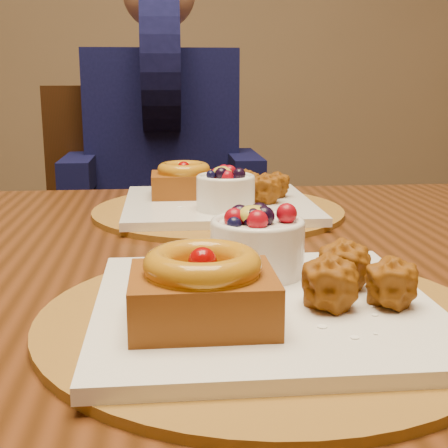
{
  "coord_description": "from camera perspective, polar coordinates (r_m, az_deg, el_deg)",
  "views": [
    {
      "loc": [
        0.04,
        -0.79,
        0.96
      ],
      "look_at": [
        0.09,
        -0.25,
        0.83
      ],
      "focal_mm": 50.0,
      "sensor_mm": 36.0,
      "label": 1
    }
  ],
  "objects": [
    {
      "name": "dining_table",
      "position": [
        0.76,
        0.94,
        -8.18
      ],
      "size": [
        1.6,
        0.9,
        0.76
      ],
      "color": "#351A09",
      "rests_on": "ground"
    },
    {
      "name": "place_setting_near",
      "position": [
        0.53,
        3.34,
        -6.31
      ],
      "size": [
        0.38,
        0.38,
        0.09
      ],
      "color": "brown",
      "rests_on": "dining_table"
    },
    {
      "name": "place_setting_far",
      "position": [
        0.94,
        -0.65,
        2.24
      ],
      "size": [
        0.38,
        0.38,
        0.08
      ],
      "color": "brown",
      "rests_on": "dining_table"
    },
    {
      "name": "chair_far",
      "position": [
        1.65,
        -7.72,
        -2.32
      ],
      "size": [
        0.52,
        0.52,
        0.94
      ],
      "rotation": [
        0.0,
        0.0,
        0.16
      ],
      "color": "black",
      "rests_on": "ground"
    },
    {
      "name": "diner",
      "position": [
        1.69,
        -5.71,
        9.5
      ],
      "size": [
        0.49,
        0.48,
        0.8
      ],
      "rotation": [
        0.0,
        0.0,
        0.2
      ],
      "color": "black",
      "rests_on": "ground"
    }
  ]
}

